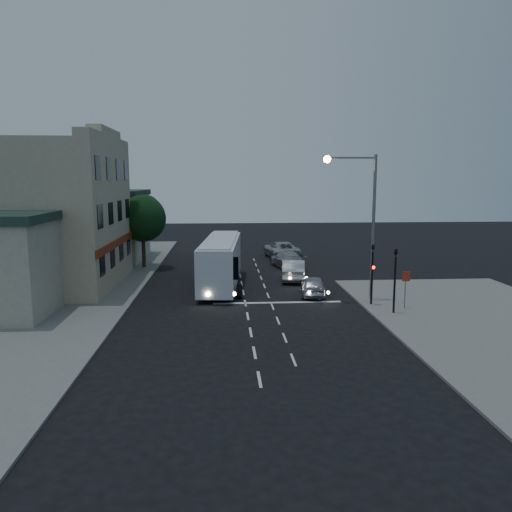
{
  "coord_description": "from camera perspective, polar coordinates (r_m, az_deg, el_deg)",
  "views": [
    {
      "loc": [
        -1.34,
        -28.16,
        7.59
      ],
      "look_at": [
        1.0,
        6.96,
        2.2
      ],
      "focal_mm": 35.0,
      "sensor_mm": 36.0,
      "label": 1
    }
  ],
  "objects": [
    {
      "name": "car_sedan_c",
      "position": [
        48.87,
        2.93,
        0.72
      ],
      "size": [
        3.43,
        6.15,
        1.63
      ],
      "primitive_type": "imported",
      "rotation": [
        0.0,
        0.0,
        3.27
      ],
      "color": "#AFAFAF",
      "rests_on": "ground"
    },
    {
      "name": "sidewalk_far",
      "position": [
        38.73,
        -21.28,
        -3.11
      ],
      "size": [
        12.0,
        50.0,
        0.12
      ],
      "primitive_type": "cube",
      "color": "slate",
      "rests_on": "ground"
    },
    {
      "name": "regulatory_sign",
      "position": [
        30.47,
        16.73,
        -3.01
      ],
      "size": [
        0.45,
        0.12,
        2.2
      ],
      "color": "slate",
      "rests_on": "sidewalk_near"
    },
    {
      "name": "traffic_signal_main",
      "position": [
        30.72,
        13.17,
        -1.21
      ],
      "size": [
        0.25,
        0.35,
        4.1
      ],
      "color": "black",
      "rests_on": "sidewalk_near"
    },
    {
      "name": "car_suv",
      "position": [
        33.23,
        6.53,
        -3.38
      ],
      "size": [
        2.09,
        4.07,
        1.32
      ],
      "primitive_type": "imported",
      "rotation": [
        0.0,
        0.0,
        3.0
      ],
      "color": "#9E9EAB",
      "rests_on": "ground"
    },
    {
      "name": "tour_bus",
      "position": [
        35.8,
        -4.02,
        -0.51
      ],
      "size": [
        3.18,
        11.4,
        3.46
      ],
      "rotation": [
        0.0,
        0.0,
        -0.08
      ],
      "color": "white",
      "rests_on": "ground"
    },
    {
      "name": "low_building_north",
      "position": [
        49.85,
        -17.95,
        3.45
      ],
      "size": [
        9.4,
        9.4,
        6.5
      ],
      "color": "gray",
      "rests_on": "sidewalk_far"
    },
    {
      "name": "street_tree",
      "position": [
        43.83,
        -12.85,
        4.44
      ],
      "size": [
        4.0,
        4.0,
        6.2
      ],
      "color": "black",
      "rests_on": "sidewalk_far"
    },
    {
      "name": "ground",
      "position": [
        29.19,
        -1.06,
        -6.36
      ],
      "size": [
        120.0,
        120.0,
        0.0
      ],
      "primitive_type": "plane",
      "color": "black"
    },
    {
      "name": "sidewalk_near",
      "position": [
        29.08,
        26.12,
        -7.21
      ],
      "size": [
        12.0,
        24.0,
        0.12
      ],
      "primitive_type": "cube",
      "color": "slate",
      "rests_on": "ground"
    },
    {
      "name": "road_markings",
      "position": [
        32.47,
        0.94,
        -4.8
      ],
      "size": [
        8.0,
        30.55,
        0.01
      ],
      "color": "silver",
      "rests_on": "ground"
    },
    {
      "name": "main_building",
      "position": [
        38.37,
        -23.07,
        4.38
      ],
      "size": [
        10.12,
        12.0,
        11.0
      ],
      "color": "tan",
      "rests_on": "sidewalk_far"
    },
    {
      "name": "streetlight",
      "position": [
        31.63,
        12.18,
        5.15
      ],
      "size": [
        3.32,
        0.44,
        9.0
      ],
      "color": "slate",
      "rests_on": "sidewalk_near"
    },
    {
      "name": "traffic_signal_side",
      "position": [
        29.09,
        15.62,
        -1.85
      ],
      "size": [
        0.18,
        0.15,
        4.1
      ],
      "color": "black",
      "rests_on": "sidewalk_near"
    },
    {
      "name": "car_sedan_b",
      "position": [
        43.48,
        3.57,
        -0.41
      ],
      "size": [
        2.93,
        5.22,
        1.43
      ],
      "primitive_type": "imported",
      "rotation": [
        0.0,
        0.0,
        3.34
      ],
      "color": "#A4A4A7",
      "rests_on": "ground"
    },
    {
      "name": "car_sedan_a",
      "position": [
        38.16,
        4.3,
        -1.59
      ],
      "size": [
        2.29,
        4.94,
        1.57
      ],
      "primitive_type": "imported",
      "rotation": [
        0.0,
        0.0,
        3.01
      ],
      "color": "silver",
      "rests_on": "ground"
    }
  ]
}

